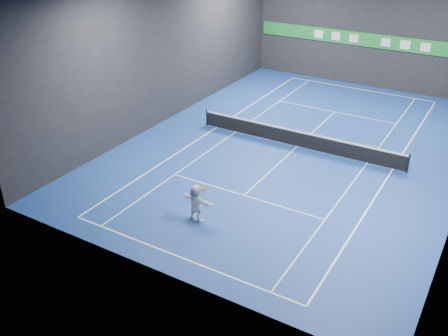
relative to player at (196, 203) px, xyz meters
The scene contains 18 objects.
ground 9.38m from the player, 84.91° to the left, with size 26.00×26.00×0.00m, color navy.
wall_back 22.61m from the player, 87.87° to the left, with size 18.00×0.10×9.00m, color black.
wall_front 5.25m from the player, 77.37° to the right, with size 18.00×0.10×9.00m, color black.
wall_left 12.90m from the player, 131.30° to the left, with size 0.10×26.00×9.00m, color black.
baseline_near 2.85m from the player, 72.25° to the right, with size 10.98×0.08×0.01m, color white.
baseline_far 21.23m from the player, 87.76° to the left, with size 10.98×0.08×0.01m, color white.
sideline_doubles_left 10.44m from the player, 116.62° to the left, with size 0.08×23.78×0.01m, color white.
sideline_doubles_right 11.28m from the player, 55.82° to the left, with size 0.08×23.78×0.01m, color white.
sideline_singles_left 9.90m from the player, 109.43° to the left, with size 0.06×23.78×0.01m, color white.
sideline_singles_right 10.57m from the player, 62.04° to the left, with size 0.06×23.78×0.01m, color white.
service_line_near 3.14m from the player, 74.07° to the left, with size 8.23×0.06×0.01m, color white.
service_line_far 15.75m from the player, 86.98° to the left, with size 8.23×0.06×0.01m, color white.
center_service_line 9.38m from the player, 84.91° to the left, with size 0.06×12.80×0.01m, color white.
player is the anchor object (origin of this frame).
tennis_ball 2.15m from the player, 141.45° to the left, with size 0.07×0.07×0.07m, color #CEDB24.
tennis_net 9.35m from the player, 84.91° to the left, with size 12.50×0.10×1.07m.
sponsor_banner 22.41m from the player, 87.87° to the left, with size 17.64×0.11×1.00m.
tennis_racket 0.87m from the player, ahead, with size 0.42×0.31×0.58m.
Camera 1 is at (9.73, -24.64, 12.39)m, focal length 40.00 mm.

